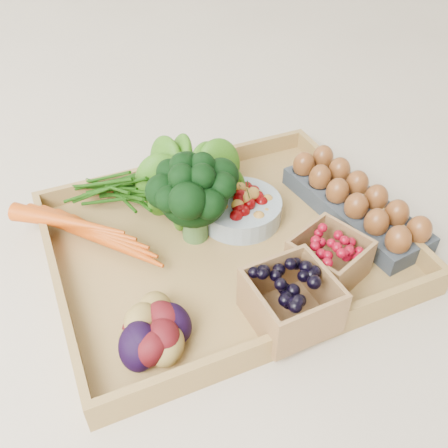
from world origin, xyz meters
name	(u,v)px	position (x,y,z in m)	size (l,w,h in m)	color
ground	(224,251)	(0.00, 0.00, 0.00)	(4.00, 4.00, 0.00)	beige
tray	(224,247)	(0.00, 0.00, 0.01)	(0.55, 0.45, 0.01)	#A78246
carrots	(94,233)	(-0.20, 0.09, 0.04)	(0.21, 0.15, 0.05)	#C1460C
lettuce	(188,176)	(-0.01, 0.12, 0.08)	(0.13, 0.13, 0.13)	#234E0C
broccoli	(194,211)	(-0.04, 0.04, 0.07)	(0.14, 0.14, 0.11)	black
cherry_bowl	(240,209)	(0.05, 0.05, 0.03)	(0.14, 0.14, 0.04)	#8C9EA5
egg_carton	(354,208)	(0.24, -0.02, 0.03)	(0.10, 0.29, 0.03)	#343A42
potatoes	(152,326)	(-0.17, -0.14, 0.05)	(0.14, 0.14, 0.08)	#420A0E
punnet_blackberry	(291,300)	(0.02, -0.18, 0.05)	(0.11, 0.11, 0.08)	black
punnet_raspberry	(329,257)	(0.12, -0.12, 0.05)	(0.10, 0.10, 0.07)	maroon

